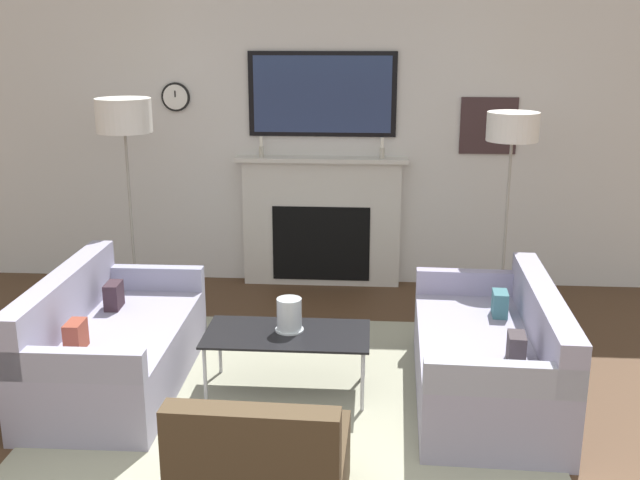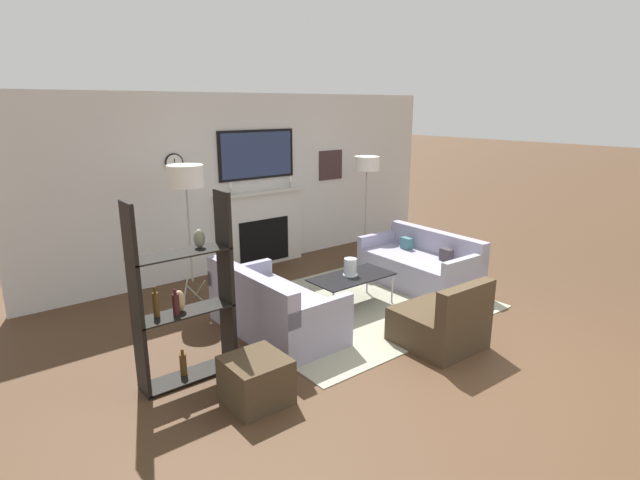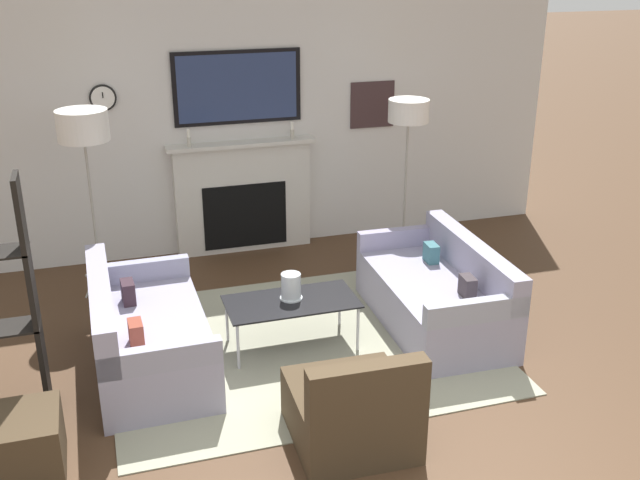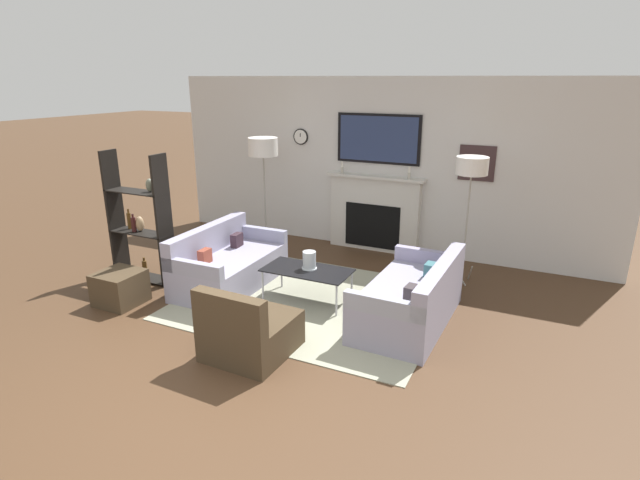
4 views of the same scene
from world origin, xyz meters
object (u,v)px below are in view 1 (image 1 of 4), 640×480
Objects in this scene: armchair at (264,478)px; floor_lamp_left at (124,118)px; couch_left at (111,348)px; couch_right at (491,359)px; coffee_table at (287,337)px; floor_lamp_right at (512,130)px; hurricane_candle at (289,316)px.

armchair is 0.47× the size of floor_lamp_left.
couch_left is 2.03m from floor_lamp_left.
couch_right is (2.52, -0.00, -0.00)m from couch_left.
couch_right is 1.33m from coffee_table.
floor_lamp_right reaches higher than couch_right.
hurricane_candle is 0.12× the size of floor_lamp_left.
coffee_table is at bearing -44.65° from floor_lamp_left.
couch_right reaches higher than hurricane_candle.
couch_left reaches higher than coffee_table.
couch_right is at bearing -101.67° from floor_lamp_right.
armchair is 1.39m from coffee_table.
coffee_table is (-0.05, 1.39, 0.15)m from armchair.
couch_left is 7.41× the size of hurricane_candle.
hurricane_candle is at bearing 91.41° from armchair.
floor_lamp_right is (0.30, 1.48, 1.30)m from couch_right.
armchair is at bearing -88.11° from coffee_table.
couch_right is at bearing -1.96° from hurricane_candle.
couch_right is 1.89m from armchair.
couch_left is at bearing -78.56° from floor_lamp_left.
floor_lamp_right is at bearing 0.00° from floor_lamp_left.
floor_lamp_left reaches higher than floor_lamp_right.
armchair is 3.53m from floor_lamp_right.
couch_left reaches higher than hurricane_candle.
floor_lamp_right is at bearing 42.06° from coffee_table.
floor_lamp_left is at bearing 152.37° from couch_right.
couch_left is 1.20m from coffee_table.
hurricane_candle is (1.20, 0.04, 0.24)m from couch_left.
floor_lamp_left is at bearing 180.00° from floor_lamp_right.
floor_lamp_right reaches higher than coffee_table.
floor_lamp_right is (1.62, 1.43, 1.05)m from hurricane_candle.
couch_left reaches higher than couch_right.
floor_lamp_right is at bearing 41.41° from hurricane_candle.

